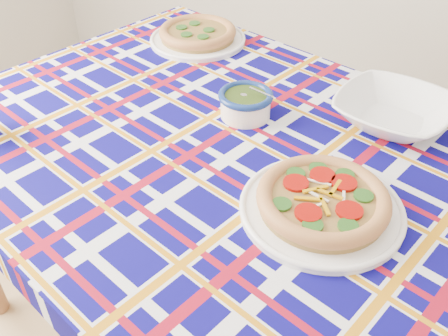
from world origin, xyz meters
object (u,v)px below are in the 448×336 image
at_px(main_focaccia_plate, 323,200).
at_px(serving_bowl, 393,112).
at_px(dining_table, 263,192).
at_px(pesto_bowl, 246,102).

xyz_separation_m(main_focaccia_plate, serving_bowl, (0.10, 0.39, 0.00)).
bearing_deg(serving_bowl, main_focaccia_plate, -104.49).
bearing_deg(dining_table, main_focaccia_plate, -13.68).
relative_size(main_focaccia_plate, serving_bowl, 1.21).
bearing_deg(serving_bowl, pesto_bowl, -165.20).
height_order(dining_table, main_focaccia_plate, main_focaccia_plate).
height_order(dining_table, pesto_bowl, pesto_bowl).
bearing_deg(dining_table, pesto_bowl, 143.49).
xyz_separation_m(pesto_bowl, serving_bowl, (0.37, 0.10, -0.01)).
height_order(main_focaccia_plate, pesto_bowl, pesto_bowl).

